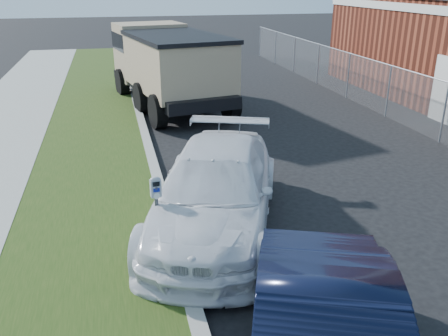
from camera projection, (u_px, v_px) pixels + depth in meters
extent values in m
plane|color=black|center=(304.00, 227.00, 9.38)|extent=(120.00, 120.00, 0.00)
cube|color=gray|center=(161.00, 195.00, 10.59)|extent=(0.25, 50.00, 0.15)
cube|color=#1F3A0F|center=(88.00, 203.00, 10.25)|extent=(3.00, 50.00, 0.13)
plane|color=slate|center=(388.00, 91.00, 16.67)|extent=(0.00, 30.00, 30.00)
cylinder|color=#9398A0|center=(392.00, 66.00, 16.34)|extent=(0.04, 30.00, 0.04)
cylinder|color=#9398A0|center=(444.00, 113.00, 13.96)|extent=(0.06, 0.06, 1.80)
cylinder|color=#9398A0|center=(388.00, 91.00, 16.67)|extent=(0.06, 0.06, 1.80)
cylinder|color=#9398A0|center=(348.00, 76.00, 19.38)|extent=(0.06, 0.06, 1.80)
cylinder|color=#9398A0|center=(318.00, 64.00, 22.09)|extent=(0.06, 0.06, 1.80)
cylinder|color=#9398A0|center=(294.00, 55.00, 24.80)|extent=(0.06, 0.06, 1.80)
cylinder|color=#9398A0|center=(276.00, 48.00, 27.52)|extent=(0.06, 0.06, 1.80)
cylinder|color=#9398A0|center=(260.00, 41.00, 30.23)|extent=(0.06, 0.06, 1.80)
cube|color=silver|center=(420.00, 9.00, 16.90)|extent=(0.06, 14.00, 0.30)
cube|color=silver|center=(444.00, 90.00, 16.01)|extent=(0.08, 1.10, 2.20)
cylinder|color=#3F4247|center=(158.00, 223.00, 8.20)|extent=(0.07, 0.07, 1.00)
cube|color=gray|center=(156.00, 188.00, 7.95)|extent=(0.19, 0.14, 0.30)
ellipsoid|color=gray|center=(155.00, 180.00, 7.89)|extent=(0.20, 0.15, 0.11)
cube|color=black|center=(156.00, 184.00, 7.86)|extent=(0.12, 0.02, 0.08)
cube|color=navy|center=(157.00, 190.00, 7.90)|extent=(0.11, 0.02, 0.07)
cylinder|color=silver|center=(157.00, 196.00, 7.94)|extent=(0.11, 0.02, 0.11)
cube|color=#3F4247|center=(156.00, 189.00, 7.89)|extent=(0.04, 0.01, 0.05)
imported|color=white|center=(215.00, 188.00, 9.19)|extent=(3.97, 5.87, 1.58)
cube|color=black|center=(171.00, 85.00, 18.04)|extent=(3.81, 7.61, 0.40)
cube|color=#947D5F|center=(150.00, 51.00, 19.91)|extent=(3.00, 2.51, 2.27)
cube|color=black|center=(150.00, 40.00, 19.74)|extent=(3.04, 2.53, 0.68)
cube|color=#947D5F|center=(177.00, 64.00, 16.92)|extent=(3.57, 5.20, 1.82)
cube|color=black|center=(176.00, 37.00, 16.58)|extent=(3.70, 5.33, 0.14)
cube|color=black|center=(145.00, 71.00, 21.21)|extent=(2.71, 0.67, 0.34)
cylinder|color=black|center=(122.00, 83.00, 19.76)|extent=(0.57, 1.18, 1.14)
cylinder|color=black|center=(181.00, 78.00, 20.75)|extent=(0.57, 1.18, 1.14)
cylinder|color=black|center=(141.00, 98.00, 17.16)|extent=(0.57, 1.18, 1.14)
cylinder|color=black|center=(208.00, 92.00, 18.15)|extent=(0.57, 1.18, 1.14)
cylinder|color=black|center=(158.00, 111.00, 15.42)|extent=(0.57, 1.18, 1.14)
cylinder|color=black|center=(230.00, 103.00, 16.42)|extent=(0.57, 1.18, 1.14)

